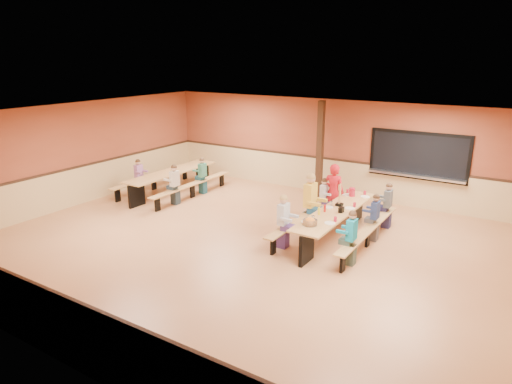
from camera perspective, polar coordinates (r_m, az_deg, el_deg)
The scene contains 23 objects.
ground at distance 10.81m, azimuth -1.13°, elevation -6.70°, with size 12.00×12.00×0.00m, color #A0633C.
room_envelope at distance 10.55m, azimuth -1.15°, elevation -3.26°, with size 12.04×10.04×3.02m.
kitchen_pass_through at distance 13.83m, azimuth 19.61°, elevation 4.06°, with size 2.78×0.28×1.38m.
structural_post at distance 14.16m, azimuth 7.99°, elevation 5.20°, with size 0.18×0.18×3.00m, color black.
cafeteria_table_main at distance 11.14m, azimuth 9.89°, elevation -3.30°, with size 1.91×3.70×0.74m.
cafeteria_table_second at distance 14.87m, azimuth -10.45°, elevation 1.78°, with size 1.91×3.70×0.74m.
seated_child_white_left at distance 10.50m, azimuth 3.43°, elevation -3.75°, with size 0.39×0.32×1.26m, color silver, non-canonical shape.
seated_adult_yellow at distance 11.66m, azimuth 6.78°, elevation -1.24°, with size 0.48×0.40×1.45m, color gold, non-canonical shape.
seated_child_grey_left at distance 12.45m, azimuth 8.47°, elevation -0.88°, with size 0.33×0.27×1.13m, color silver, non-canonical shape.
seated_child_teal_right at distance 9.86m, azimuth 11.81°, elevation -5.69°, with size 0.36×0.30×1.19m, color #107A93, non-canonical shape.
seated_child_navy_right at distance 11.26m, azimuth 14.62°, elevation -3.15°, with size 0.34×0.28×1.15m, color navy, non-canonical shape.
seated_child_char_right at distance 12.18m, azimuth 16.12°, elevation -1.67°, with size 0.35×0.29×1.18m, color #4A5054, non-canonical shape.
seated_child_purple_sec at distance 14.99m, azimuth -14.41°, elevation 1.81°, with size 0.33×0.27×1.13m, color #985D8F, non-canonical shape.
seated_child_green_sec at distance 14.72m, azimuth -6.70°, elevation 2.01°, with size 0.34×0.28×1.16m, color #32735B, non-canonical shape.
seated_child_tan_sec at distance 13.76m, azimuth -10.11°, elevation 0.88°, with size 0.36×0.30×1.19m, color #BBAC97, non-canonical shape.
standing_woman at distance 12.36m, azimuth 9.66°, elevation -0.03°, with size 0.57×0.37×1.56m, color red.
punch_pitcher at distance 12.23m, azimuth 11.92°, elevation -0.01°, with size 0.16×0.16×0.22m, color #B0172E.
chip_bowl at distance 10.03m, azimuth 6.76°, elevation -3.70°, with size 0.32×0.32×0.15m, color orange, non-canonical shape.
napkin_dispenser at distance 10.93m, azimuth 10.60°, elevation -2.19°, with size 0.10×0.14×0.13m, color black.
condiment_mustard at distance 10.69m, azimuth 7.88°, elevation -2.39°, with size 0.06×0.06×0.17m, color yellow.
condiment_ketchup at distance 10.90m, azimuth 8.60°, elevation -2.04°, with size 0.06×0.06×0.17m, color #B2140F.
table_paddle at distance 11.38m, azimuth 10.41°, elevation -1.04°, with size 0.16×0.16×0.56m.
place_settings at distance 11.06m, azimuth 9.96°, elevation -1.99°, with size 0.65×3.30×0.11m, color beige, non-canonical shape.
Camera 1 is at (5.45, -8.28, 4.31)m, focal length 32.00 mm.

